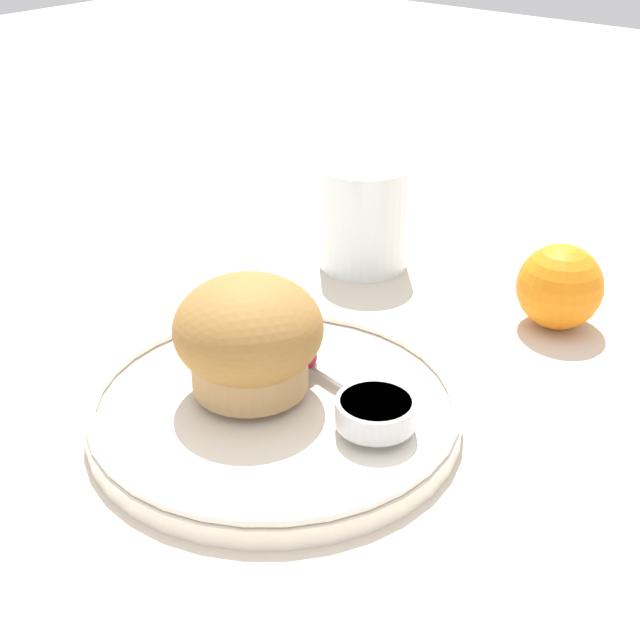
# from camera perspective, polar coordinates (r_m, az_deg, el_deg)

# --- Properties ---
(ground_plane) EXTENTS (3.00, 3.00, 0.00)m
(ground_plane) POSITION_cam_1_polar(r_m,az_deg,el_deg) (0.60, -2.88, -6.50)
(ground_plane) COLOR beige
(plate) EXTENTS (0.25, 0.25, 0.02)m
(plate) POSITION_cam_1_polar(r_m,az_deg,el_deg) (0.59, -2.91, -6.06)
(plate) COLOR silver
(plate) RESTS_ON ground_plane
(muffin) EXTENTS (0.10, 0.10, 0.08)m
(muffin) POSITION_cam_1_polar(r_m,az_deg,el_deg) (0.58, -4.61, -1.10)
(muffin) COLOR tan
(muffin) RESTS_ON plate
(cream_ramekin) EXTENTS (0.05, 0.05, 0.02)m
(cream_ramekin) POSITION_cam_1_polar(r_m,az_deg,el_deg) (0.56, 3.58, -5.80)
(cream_ramekin) COLOR silver
(cream_ramekin) RESTS_ON plate
(berry_pair) EXTENTS (0.04, 0.02, 0.02)m
(berry_pair) POSITION_cam_1_polar(r_m,az_deg,el_deg) (0.62, -1.61, -2.11)
(berry_pair) COLOR maroon
(berry_pair) RESTS_ON plate
(butter_knife) EXTENTS (0.16, 0.04, 0.00)m
(butter_knife) POSITION_cam_1_polar(r_m,az_deg,el_deg) (0.62, 0.20, -2.94)
(butter_knife) COLOR silver
(butter_knife) RESTS_ON plate
(orange_fruit) EXTENTS (0.07, 0.07, 0.07)m
(orange_fruit) POSITION_cam_1_polar(r_m,az_deg,el_deg) (0.73, 15.09, 2.07)
(orange_fruit) COLOR orange
(orange_fruit) RESTS_ON ground_plane
(juice_glass) EXTENTS (0.08, 0.08, 0.09)m
(juice_glass) POSITION_cam_1_polar(r_m,az_deg,el_deg) (0.80, 2.81, 6.64)
(juice_glass) COLOR silver
(juice_glass) RESTS_ON ground_plane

